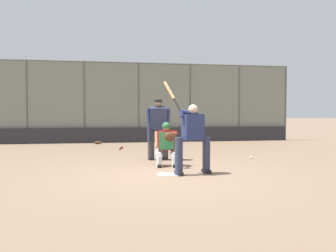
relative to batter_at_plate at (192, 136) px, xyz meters
The scene contains 12 objects.
ground_plane 1.02m from the batter_at_plate, ahead, with size 160.00×160.00×0.00m, color #7A604C.
home_plate_marker 1.01m from the batter_at_plate, ahead, with size 0.43×0.43×0.01m, color white.
backstop_fence 8.58m from the batter_at_plate, 86.26° to the right, with size 15.19×0.08×3.80m.
padding_wall 8.42m from the batter_at_plate, 86.22° to the right, with size 14.81×0.18×0.70m, color #28282D.
bleachers_beyond 11.54m from the batter_at_plate, 79.72° to the right, with size 10.58×3.05×1.80m.
batter_at_plate is the anchor object (origin of this frame).
catcher_behind_plate 1.27m from the batter_at_plate, 71.23° to the right, with size 0.61×0.74×1.14m.
umpire_home 2.41m from the batter_at_plate, 79.11° to the right, with size 0.73×0.46×1.78m.
spare_bat_near_backstop 5.96m from the batter_at_plate, 75.78° to the right, with size 0.18×0.86×0.07m.
spare_bat_by_padding 5.58m from the batter_at_plate, 93.83° to the right, with size 0.32×0.79×0.07m.
fielding_glove_on_dirt 8.26m from the batter_at_plate, 72.68° to the right, with size 0.33×0.25×0.12m.
baseball_loose 3.30m from the batter_at_plate, 137.50° to the right, with size 0.07×0.07×0.07m, color white.
Camera 1 is at (1.19, 7.17, 1.37)m, focal length 35.00 mm.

